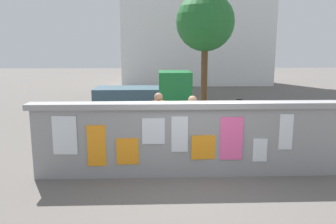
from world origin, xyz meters
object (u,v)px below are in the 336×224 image
at_px(motorcycle, 208,125).
at_px(bicycle_near, 234,115).
at_px(auto_rickshaw_truck, 148,97).
at_px(person_walking, 192,122).
at_px(bicycle_far, 96,139).
at_px(person_bystander, 159,117).
at_px(tree_roadside, 205,22).

distance_m(motorcycle, bicycle_near, 2.33).
xyz_separation_m(auto_rickshaw_truck, person_walking, (1.14, -4.88, 0.09)).
relative_size(auto_rickshaw_truck, motorcycle, 1.91).
distance_m(bicycle_far, person_bystander, 1.78).
xyz_separation_m(person_walking, person_bystander, (-0.80, 0.58, 0.00)).
height_order(person_walking, person_bystander, same).
distance_m(auto_rickshaw_truck, motorcycle, 3.50).
distance_m(motorcycle, bicycle_far, 3.37).
xyz_separation_m(motorcycle, bicycle_near, (1.25, 1.97, -0.10)).
bearing_deg(bicycle_far, person_bystander, -6.46).
height_order(bicycle_far, person_bystander, person_bystander).
xyz_separation_m(bicycle_near, person_walking, (-1.95, -3.91, 0.62)).
bearing_deg(bicycle_near, tree_roadside, 94.31).
bearing_deg(bicycle_far, tree_roadside, 63.99).
height_order(bicycle_far, person_walking, person_walking).
bearing_deg(tree_roadside, bicycle_far, -116.01).
xyz_separation_m(motorcycle, bicycle_far, (-3.16, -1.17, -0.10)).
bearing_deg(person_walking, bicycle_near, 63.51).
bearing_deg(bicycle_far, person_walking, -17.36).
bearing_deg(bicycle_far, motorcycle, 20.30).
bearing_deg(person_walking, motorcycle, 70.15).
bearing_deg(motorcycle, person_bystander, -137.89).
bearing_deg(person_bystander, bicycle_far, 173.54).
height_order(auto_rickshaw_truck, bicycle_far, auto_rickshaw_truck).
bearing_deg(person_walking, auto_rickshaw_truck, 103.15).
xyz_separation_m(auto_rickshaw_truck, tree_roadside, (2.70, 4.13, 3.01)).
relative_size(person_walking, tree_roadside, 0.30).
bearing_deg(motorcycle, bicycle_far, -159.70).
height_order(motorcycle, bicycle_far, bicycle_far).
distance_m(bicycle_near, person_walking, 4.41).
distance_m(person_bystander, tree_roadside, 9.23).
height_order(bicycle_near, tree_roadside, tree_roadside).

